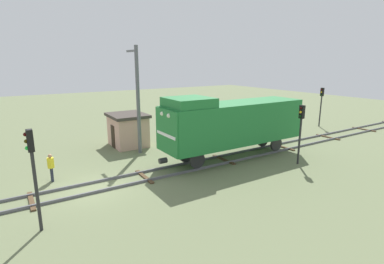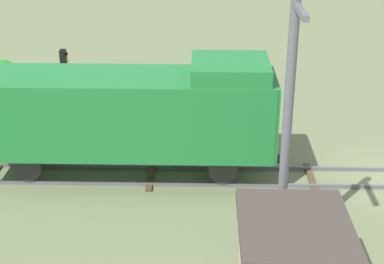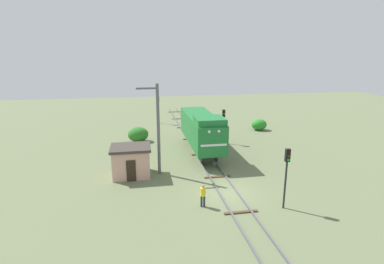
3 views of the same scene
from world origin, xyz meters
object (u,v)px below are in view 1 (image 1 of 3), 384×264
worker_near_track (51,165)px  relay_hut (128,130)px  locomotive (232,122)px  traffic_signal_far (321,100)px  traffic_signal_mid (301,124)px  catenary_mast (138,98)px  traffic_signal_near (33,162)px

worker_near_track → relay_hut: relay_hut is taller
locomotive → traffic_signal_far: size_ratio=2.72×
traffic_signal_far → relay_hut: (-3.90, -20.64, -1.57)m
traffic_signal_mid → relay_hut: 13.81m
traffic_signal_mid → catenary_mast: bearing=-135.5°
traffic_signal_far → relay_hut: size_ratio=1.22×
worker_near_track → traffic_signal_mid: bearing=93.1°
traffic_signal_near → traffic_signal_mid: 16.27m
traffic_signal_near → worker_near_track: (-5.60, 1.22, -2.06)m
worker_near_track → catenary_mast: 7.98m
catenary_mast → traffic_signal_near: bearing=-43.9°
locomotive → traffic_signal_mid: locomotive is taller
locomotive → traffic_signal_near: bearing=-76.2°
relay_hut → catenary_mast: bearing=0.5°
locomotive → traffic_signal_far: locomotive is taller
traffic_signal_mid → traffic_signal_far: bearing=119.7°
traffic_signal_far → catenary_mast: catenary_mast is taller
traffic_signal_far → relay_hut: bearing=-100.7°
traffic_signal_far → catenary_mast: 20.71m
traffic_signal_near → traffic_signal_mid: traffic_signal_near is taller
traffic_signal_near → catenary_mast: (-8.26, 7.95, 1.29)m
relay_hut → worker_near_track: bearing=-52.8°
catenary_mast → relay_hut: 3.83m
traffic_signal_far → catenary_mast: (-1.46, -20.62, 1.39)m
worker_near_track → catenary_mast: (-2.66, 6.73, 3.35)m
relay_hut → traffic_signal_mid: bearing=37.4°
locomotive → relay_hut: locomotive is taller
locomotive → relay_hut: (-7.50, -5.12, -1.38)m
traffic_signal_near → traffic_signal_far: bearing=103.4°
traffic_signal_near → catenary_mast: 11.54m
traffic_signal_far → relay_hut: traffic_signal_far is taller
traffic_signal_near → catenary_mast: catenary_mast is taller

